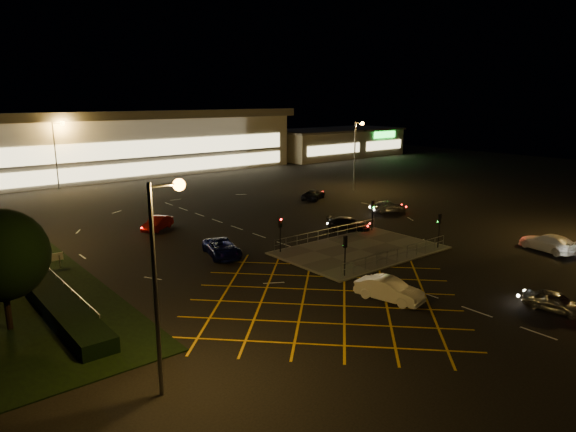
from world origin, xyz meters
TOP-DOWN VIEW (x-y plane):
  - ground at (0.00, 0.00)m, footprint 180.00×180.00m
  - pedestrian_island at (2.00, -2.00)m, footprint 14.00×9.00m
  - hedge at (-23.00, 6.00)m, footprint 2.00×26.00m
  - supermarket at (0.00, 61.95)m, footprint 72.00×26.50m
  - retail_unit_a at (46.00, 53.97)m, footprint 18.80×14.80m
  - retail_unit_b at (62.00, 53.96)m, footprint 14.80×14.80m
  - streetlight_sw at (-21.56, -12.00)m, footprint 1.78×0.56m
  - streetlight_ne at (24.44, 20.00)m, footprint 1.78×0.56m
  - streetlight_far_left at (-9.56, 48.00)m, footprint 1.78×0.56m
  - streetlight_far_right at (30.44, 50.00)m, footprint 1.78×0.56m
  - signal_sw at (-4.00, -5.99)m, footprint 0.28×0.30m
  - signal_se at (8.00, -5.99)m, footprint 0.28×0.30m
  - signal_nw at (-4.00, 1.99)m, footprint 0.28×0.30m
  - signal_ne at (8.00, 1.99)m, footprint 0.28×0.30m
  - tree_e at (-26.00, 0.00)m, footprint 5.40×5.40m
  - car_near_silver at (1.97, -19.10)m, footprint 1.99×4.01m
  - car_queue_white at (-4.94, -11.19)m, footprint 2.65×4.94m
  - car_left_blue at (-8.46, 4.51)m, footprint 3.69×5.68m
  - car_far_dkgrey at (6.64, 4.01)m, footprint 3.91×4.74m
  - car_right_silver at (16.21, 6.86)m, footprint 4.63×3.34m
  - car_circ_red at (-8.90, 16.46)m, footprint 4.35×3.67m
  - car_east_grey at (14.79, 18.66)m, footprint 5.04×4.03m
  - car_approach_white at (15.15, -12.61)m, footprint 3.18×5.63m

SIDE VIEW (x-z plane):
  - ground at x=0.00m, z-range 0.00..0.00m
  - pedestrian_island at x=2.00m, z-range 0.00..0.12m
  - hedge at x=-23.00m, z-range 0.00..1.00m
  - car_east_grey at x=14.79m, z-range 0.00..1.28m
  - car_far_dkgrey at x=6.64m, z-range 0.00..1.29m
  - car_near_silver at x=1.97m, z-range 0.00..1.31m
  - car_circ_red at x=-8.90m, z-range 0.00..1.41m
  - car_left_blue at x=-8.46m, z-range 0.00..1.45m
  - car_right_silver at x=16.21m, z-range 0.00..1.47m
  - car_approach_white at x=15.15m, z-range 0.00..1.54m
  - car_queue_white at x=-4.94m, z-range 0.00..1.54m
  - signal_sw at x=-4.00m, z-range 0.79..3.94m
  - signal_se at x=8.00m, z-range 0.79..3.94m
  - signal_nw at x=-4.00m, z-range 0.79..3.94m
  - signal_ne at x=8.00m, z-range 0.79..3.94m
  - retail_unit_a at x=46.00m, z-range 0.04..6.39m
  - retail_unit_b at x=62.00m, z-range 0.05..6.40m
  - tree_e at x=-26.00m, z-range 0.97..8.32m
  - supermarket at x=0.00m, z-range 0.06..10.56m
  - streetlight_sw at x=-21.56m, z-range 1.55..11.58m
  - streetlight_ne at x=24.44m, z-range 1.55..11.58m
  - streetlight_far_left at x=-9.56m, z-range 1.55..11.58m
  - streetlight_far_right at x=30.44m, z-range 1.55..11.58m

